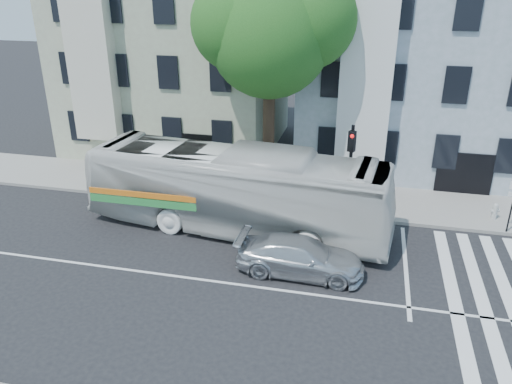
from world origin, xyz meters
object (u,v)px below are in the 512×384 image
(sedan, at_px, (300,256))
(traffic_signal, at_px, (350,161))
(bus, at_px, (236,190))
(fire_hydrant, at_px, (495,211))

(sedan, xyz_separation_m, traffic_signal, (1.37, 4.66, 2.12))
(bus, relative_size, fire_hydrant, 17.66)
(bus, xyz_separation_m, fire_hydrant, (10.84, 3.19, -1.27))
(traffic_signal, xyz_separation_m, fire_hydrant, (6.34, 1.35, -2.27))
(fire_hydrant, bearing_deg, bus, -163.61)
(bus, xyz_separation_m, sedan, (3.13, -2.82, -1.12))
(bus, height_order, sedan, bus)
(traffic_signal, height_order, fire_hydrant, traffic_signal)
(bus, xyz_separation_m, traffic_signal, (4.50, 1.84, 1.00))
(bus, relative_size, traffic_signal, 2.98)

